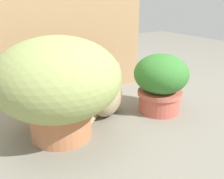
{
  "coord_description": "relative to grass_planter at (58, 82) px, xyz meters",
  "views": [
    {
      "loc": [
        -0.57,
        -1.09,
        0.65
      ],
      "look_at": [
        0.07,
        0.03,
        0.18
      ],
      "focal_mm": 40.61,
      "sensor_mm": 36.0,
      "label": 1
    }
  ],
  "objects": [
    {
      "name": "cat",
      "position": [
        0.32,
        0.11,
        -0.16
      ],
      "size": [
        0.36,
        0.3,
        0.32
      ],
      "color": "#9B8C69",
      "rests_on": "ground"
    },
    {
      "name": "ground_plane",
      "position": [
        0.24,
        -0.0,
        -0.28
      ],
      "size": [
        6.0,
        6.0,
        0.0
      ],
      "primitive_type": "plane",
      "color": "gray"
    },
    {
      "name": "cardboard_backdrop",
      "position": [
        0.27,
        0.54,
        0.14
      ],
      "size": [
        1.12,
        0.03,
        0.84
      ],
      "primitive_type": "cube",
      "color": "tan",
      "rests_on": "ground"
    },
    {
      "name": "grass_planter",
      "position": [
        0.0,
        0.0,
        0.0
      ],
      "size": [
        0.59,
        0.59,
        0.49
      ],
      "color": "#B8724B",
      "rests_on": "ground"
    },
    {
      "name": "mushroom_ornament_pink",
      "position": [
        -0.05,
        -0.09,
        -0.19
      ],
      "size": [
        0.08,
        0.08,
        0.13
      ],
      "color": "silver",
      "rests_on": "ground"
    },
    {
      "name": "leafy_planter",
      "position": [
        0.61,
        -0.01,
        -0.09
      ],
      "size": [
        0.32,
        0.32,
        0.35
      ],
      "color": "#C35B4C",
      "rests_on": "ground"
    }
  ]
}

